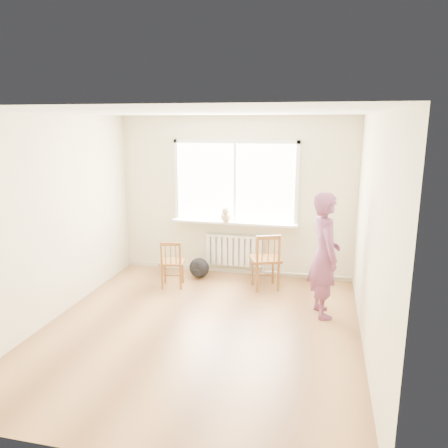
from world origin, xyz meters
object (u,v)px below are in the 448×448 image
Objects in this scene: chair_right at (266,261)px; cat at (226,215)px; backpack at (199,268)px; person at (324,255)px; chair_left at (172,264)px.

cat is at bearing -52.75° from chair_right.
backpack is (-1.18, 0.27, -0.29)m from chair_right.
cat reaches higher than backpack.
cat is (-1.62, 1.22, 0.22)m from person.
chair_left is 1.23m from cat.
person is 4.97× the size of backpack.
person is (0.88, -0.76, 0.39)m from chair_right.
chair_right is 1.24m from backpack.
person is 3.79× the size of cat.
cat is 1.31× the size of backpack.
chair_right reaches higher than chair_left.
chair_left is 0.85× the size of chair_right.
cat is (0.73, 0.72, 0.68)m from chair_left.
person reaches higher than chair_left.
person is 2.40m from backpack.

